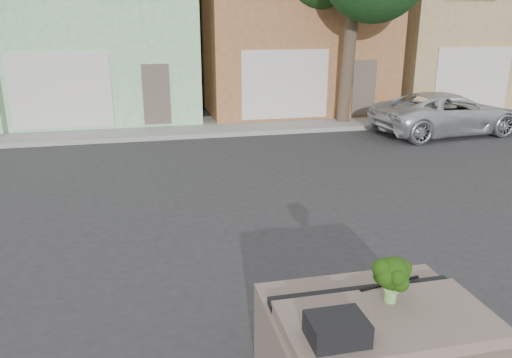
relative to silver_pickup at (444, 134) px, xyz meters
name	(u,v)px	position (x,y,z in m)	size (l,w,h in m)	color
ground_plane	(287,267)	(-7.75, -7.87, 0.00)	(120.00, 120.00, 0.00)	#303033
sidewalk	(203,127)	(-7.75, 2.63, 0.07)	(40.00, 3.00, 0.15)	gray
townhouse_mint	(97,16)	(-11.25, 6.63, 3.77)	(7.20, 8.20, 7.55)	#9CD79D
townhouse_tan	(284,16)	(-3.75, 6.63, 3.77)	(7.20, 8.20, 7.55)	#9D653D
townhouse_beige	(444,16)	(3.75, 6.63, 3.77)	(7.20, 8.20, 7.55)	tan
silver_pickup	(444,134)	(0.00, 0.00, 0.00)	(2.29, 4.98, 1.38)	silver
tree_near	(351,0)	(-2.75, 1.93, 4.25)	(4.40, 4.00, 8.50)	#153A15
instrument_hump	(337,329)	(-8.33, -11.22, 1.22)	(0.48, 0.38, 0.20)	black
wiper_arm	(390,283)	(-7.47, -10.49, 1.13)	(0.70, 0.03, 0.02)	black
broccoli	(392,280)	(-7.62, -10.77, 1.35)	(0.37, 0.37, 0.46)	#173409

